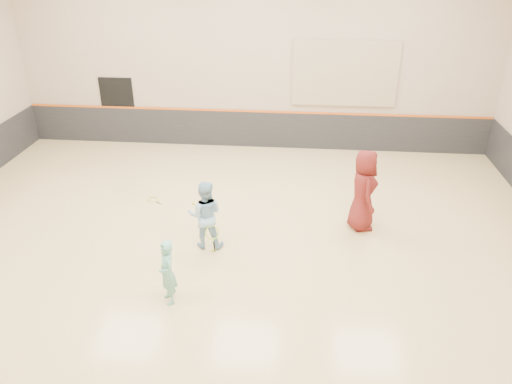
# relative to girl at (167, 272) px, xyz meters

# --- Properties ---
(room) EXTENTS (15.04, 12.04, 6.22)m
(room) POSITION_rel_girl_xyz_m (0.83, 2.07, 0.16)
(room) COLOR tan
(room) RESTS_ON ground
(wainscot_back) EXTENTS (14.90, 0.04, 1.20)m
(wainscot_back) POSITION_rel_girl_xyz_m (0.83, 8.04, -0.06)
(wainscot_back) COLOR #232326
(wainscot_back) RESTS_ON floor
(accent_stripe) EXTENTS (14.90, 0.03, 0.06)m
(accent_stripe) POSITION_rel_girl_xyz_m (0.83, 8.03, 0.56)
(accent_stripe) COLOR #D85914
(accent_stripe) RESTS_ON wall_back
(acoustic_panel) EXTENTS (3.20, 0.08, 2.00)m
(acoustic_panel) POSITION_rel_girl_xyz_m (3.63, 8.02, 1.84)
(acoustic_panel) COLOR tan
(acoustic_panel) RESTS_ON wall_back
(doorway) EXTENTS (1.10, 0.05, 2.20)m
(doorway) POSITION_rel_girl_xyz_m (-3.67, 8.05, 0.44)
(doorway) COLOR black
(doorway) RESTS_ON floor
(girl) EXTENTS (0.51, 0.57, 1.32)m
(girl) POSITION_rel_girl_xyz_m (0.00, 0.00, 0.00)
(girl) COLOR #6CBCAA
(girl) RESTS_ON floor
(instructor) EXTENTS (0.80, 0.64, 1.59)m
(instructor) POSITION_rel_girl_xyz_m (0.36, 1.96, 0.14)
(instructor) COLOR #8DBCD9
(instructor) RESTS_ON floor
(young_man) EXTENTS (0.78, 1.05, 1.96)m
(young_man) POSITION_rel_girl_xyz_m (3.86, 3.12, 0.32)
(young_man) COLOR maroon
(young_man) RESTS_ON floor
(held_racket) EXTENTS (0.31, 0.31, 0.64)m
(held_racket) POSITION_rel_girl_xyz_m (0.54, 1.69, -0.14)
(held_racket) COLOR #A7D52E
(held_racket) RESTS_ON instructor
(spare_racket) EXTENTS (0.64, 0.64, 0.07)m
(spare_racket) POSITION_rel_girl_xyz_m (-1.47, 4.00, -0.62)
(spare_racket) COLOR #BDD62E
(spare_racket) RESTS_ON floor
(ball_under_racket) EXTENTS (0.07, 0.07, 0.07)m
(ball_under_racket) POSITION_rel_girl_xyz_m (0.53, 1.73, -0.62)
(ball_under_racket) COLOR yellow
(ball_under_racket) RESTS_ON floor
(ball_in_hand) EXTENTS (0.07, 0.07, 0.07)m
(ball_in_hand) POSITION_rel_girl_xyz_m (4.00, 2.98, 0.65)
(ball_in_hand) COLOR #CFDD33
(ball_in_hand) RESTS_ON young_man
(ball_beside_spare) EXTENTS (0.07, 0.07, 0.07)m
(ball_beside_spare) POSITION_rel_girl_xyz_m (-0.33, 3.84, -0.62)
(ball_beside_spare) COLOR #C0E234
(ball_beside_spare) RESTS_ON floor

